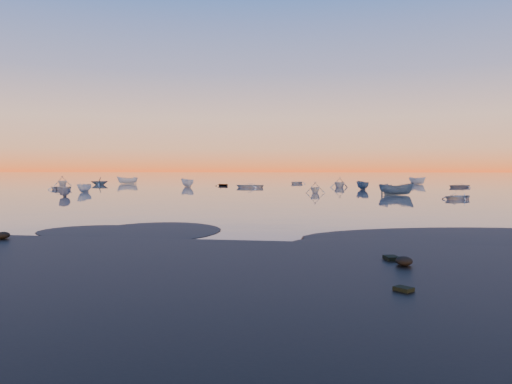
# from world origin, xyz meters

# --- Properties ---
(ground) EXTENTS (600.00, 600.00, 0.00)m
(ground) POSITION_xyz_m (0.00, 100.00, 0.00)
(ground) COLOR #665C55
(ground) RESTS_ON ground
(mud_lobes) EXTENTS (140.00, 6.00, 0.07)m
(mud_lobes) POSITION_xyz_m (0.00, -1.00, 0.01)
(mud_lobes) COLOR black
(mud_lobes) RESTS_ON ground
(moored_fleet) EXTENTS (124.00, 58.00, 1.20)m
(moored_fleet) POSITION_xyz_m (0.00, 53.00, 0.00)
(moored_fleet) COLOR silver
(moored_fleet) RESTS_ON ground
(boat_near_left) EXTENTS (3.55, 4.65, 1.08)m
(boat_near_left) POSITION_xyz_m (-32.07, 45.46, 0.00)
(boat_near_left) COLOR silver
(boat_near_left) RESTS_ON ground
(boat_near_center) EXTENTS (2.05, 4.33, 1.46)m
(boat_near_center) POSITION_xyz_m (16.00, 37.77, 0.00)
(boat_near_center) COLOR #3B5771
(boat_near_center) RESTS_ON ground
(boat_near_right) EXTENTS (3.28, 1.49, 1.15)m
(boat_near_right) POSITION_xyz_m (6.10, 41.25, 0.00)
(boat_near_right) COLOR silver
(boat_near_right) RESTS_ON ground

